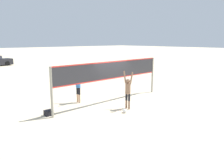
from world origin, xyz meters
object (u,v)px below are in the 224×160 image
at_px(player_spiker, 128,89).
at_px(player_blocker, 78,83).
at_px(volleyball, 125,111).
at_px(volleyball_net, 112,73).
at_px(gear_bag, 49,113).

bearing_deg(player_spiker, player_blocker, 25.07).
distance_m(player_blocker, volleyball, 3.38).
xyz_separation_m(volleyball_net, player_blocker, (-1.50, 1.28, -0.56)).
xyz_separation_m(volleyball_net, player_spiker, (-0.21, -1.48, -0.69)).
relative_size(volleyball, gear_bag, 0.57).
xyz_separation_m(player_spiker, player_blocker, (-1.29, 2.76, 0.13)).
bearing_deg(volleyball_net, gear_bag, 173.90).
height_order(player_spiker, volleyball, player_spiker).
bearing_deg(player_blocker, player_spiker, 25.07).
relative_size(player_spiker, volleyball, 9.50).
distance_m(volleyball, gear_bag, 3.78).
xyz_separation_m(player_spiker, volleyball, (-0.60, -0.36, -0.95)).
bearing_deg(volleyball_net, volleyball, -113.63).
bearing_deg(volleyball, gear_bag, 143.43).
distance_m(volleyball_net, volleyball, 2.60).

